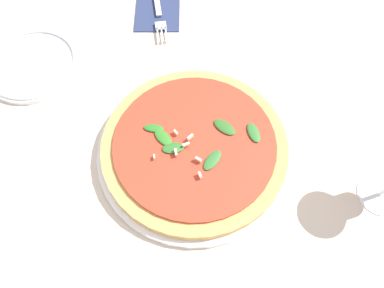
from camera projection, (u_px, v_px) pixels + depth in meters
The scene contains 5 objects.
ground_plane at pixel (195, 149), 0.68m from camera, with size 6.00×6.00×0.00m, color beige.
pizza_arugula_main at pixel (192, 147), 0.66m from camera, with size 0.35×0.35×0.05m.
napkin at pixel (158, 7), 0.85m from camera, with size 0.16×0.11×0.01m.
fork at pixel (158, 7), 0.85m from camera, with size 0.21×0.06×0.00m.
side_plate_white at pixel (32, 64), 0.77m from camera, with size 0.19×0.19×0.02m.
Camera 1 is at (0.32, 0.01, 0.60)m, focal length 35.00 mm.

